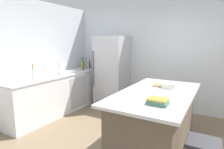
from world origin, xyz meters
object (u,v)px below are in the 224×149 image
object	(u,v)px
hot_sauce_bottle	(89,65)
wine_bottle	(82,65)
sink_faucet	(46,69)
gin_bottle	(86,64)
kitchen_island	(156,121)
cookbook_stack	(158,101)
mixing_bowl	(169,85)
soda_bottle	(88,64)
whiskey_bottle	(82,65)
olive_oil_bottle	(82,66)
paper_towel_roll	(60,68)
refrigerator	(112,71)
cutting_board	(162,86)
flower_vase	(33,74)

from	to	relation	value
hot_sauce_bottle	wine_bottle	distance (m)	0.40
sink_faucet	gin_bottle	bearing A→B (deg)	90.92
kitchen_island	hot_sauce_bottle	bearing A→B (deg)	146.26
cookbook_stack	mixing_bowl	distance (m)	0.92
soda_bottle	mixing_bowl	bearing A→B (deg)	-24.14
gin_bottle	whiskey_bottle	distance (m)	0.19
hot_sauce_bottle	olive_oil_bottle	distance (m)	0.49
paper_towel_roll	sink_faucet	bearing A→B (deg)	-99.65
gin_bottle	wine_bottle	world-z (taller)	wine_bottle
cookbook_stack	wine_bottle	bearing A→B (deg)	145.10
refrigerator	sink_faucet	distance (m)	1.68
hot_sauce_bottle	kitchen_island	bearing A→B (deg)	-33.74
refrigerator	cookbook_stack	size ratio (longest dim) A/B	7.15
cutting_board	flower_vase	bearing A→B (deg)	-163.69
sink_faucet	gin_bottle	size ratio (longest dim) A/B	1.00
whiskey_bottle	wine_bottle	size ratio (longest dim) A/B	0.76
soda_bottle	paper_towel_roll	bearing A→B (deg)	-92.80
cutting_board	wine_bottle	bearing A→B (deg)	160.34
sink_faucet	hot_sauce_bottle	distance (m)	1.59
paper_towel_roll	cutting_board	world-z (taller)	paper_towel_roll
soda_bottle	wine_bottle	distance (m)	0.20
gin_bottle	whiskey_bottle	bearing A→B (deg)	-83.72
flower_vase	soda_bottle	size ratio (longest dim) A/B	0.99
kitchen_island	whiskey_bottle	distance (m)	2.98
kitchen_island	soda_bottle	xyz separation A→B (m)	(-2.45, 1.50, 0.59)
cutting_board	sink_faucet	bearing A→B (deg)	-172.74
kitchen_island	sink_faucet	size ratio (longest dim) A/B	6.51
hot_sauce_bottle	mixing_bowl	bearing A→B (deg)	-26.86
flower_vase	cookbook_stack	xyz separation A→B (m)	(2.66, -0.27, -0.07)
whiskey_bottle	olive_oil_bottle	world-z (taller)	olive_oil_bottle
kitchen_island	mixing_bowl	xyz separation A→B (m)	(0.09, 0.36, 0.50)
cutting_board	kitchen_island	bearing A→B (deg)	-83.96
refrigerator	whiskey_bottle	world-z (taller)	refrigerator
flower_vase	gin_bottle	distance (m)	1.87
flower_vase	cutting_board	world-z (taller)	flower_vase
mixing_bowl	sink_faucet	bearing A→B (deg)	-174.56
refrigerator	hot_sauce_bottle	world-z (taller)	refrigerator
whiskey_bottle	wine_bottle	bearing A→B (deg)	-47.38
hot_sauce_bottle	cookbook_stack	size ratio (longest dim) A/B	0.98
refrigerator	paper_towel_roll	size ratio (longest dim) A/B	5.84
mixing_bowl	hot_sauce_bottle	bearing A→B (deg)	153.14
hot_sauce_bottle	gin_bottle	world-z (taller)	gin_bottle
gin_bottle	cookbook_stack	world-z (taller)	gin_bottle
hot_sauce_bottle	cutting_board	distance (m)	2.80
mixing_bowl	wine_bottle	bearing A→B (deg)	159.95
refrigerator	flower_vase	bearing A→B (deg)	-114.48
sink_faucet	olive_oil_bottle	distance (m)	1.12
refrigerator	whiskey_bottle	bearing A→B (deg)	-172.25
refrigerator	cookbook_stack	bearing A→B (deg)	-48.47
whiskey_bottle	paper_towel_roll	bearing A→B (deg)	-85.89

